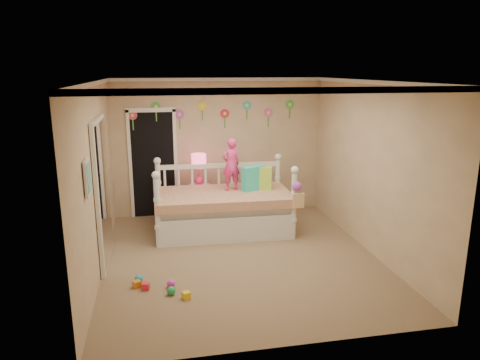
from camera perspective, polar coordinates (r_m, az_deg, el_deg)
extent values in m
cube|color=#7F684C|center=(6.75, 0.13, -9.95)|extent=(4.00, 4.50, 0.01)
cube|color=white|center=(6.16, 0.14, 12.69)|extent=(4.00, 4.50, 0.01)
cube|color=tan|center=(8.51, -2.77, 4.27)|extent=(4.00, 0.01, 2.60)
cube|color=tan|center=(6.27, -18.10, 0.01)|extent=(0.01, 4.50, 2.60)
cube|color=tan|center=(6.99, 16.47, 1.53)|extent=(0.01, 4.50, 2.60)
cube|color=#28C8A2|center=(7.66, 1.75, 0.23)|extent=(0.45, 0.30, 0.42)
cube|color=#AFDA42|center=(7.72, 2.54, 0.26)|extent=(0.45, 0.27, 0.40)
imported|color=#F5378A|center=(7.60, -1.18, 2.02)|extent=(0.38, 0.29, 0.91)
cube|color=white|center=(8.32, -5.22, -2.88)|extent=(0.41, 0.32, 0.65)
sphere|color=#E81E6A|center=(8.21, -5.28, -0.15)|extent=(0.16, 0.16, 0.16)
cylinder|color=#E81E6A|center=(8.17, -5.31, 1.01)|extent=(0.03, 0.03, 0.34)
cylinder|color=#FF4C76|center=(8.13, -5.34, 2.50)|extent=(0.27, 0.27, 0.25)
cube|color=black|center=(8.46, -11.15, 2.14)|extent=(0.90, 0.04, 2.07)
cube|color=white|center=(6.62, -17.29, -1.45)|extent=(0.07, 1.30, 2.10)
cube|color=white|center=(5.35, -19.10, 0.31)|extent=(0.05, 0.34, 0.42)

